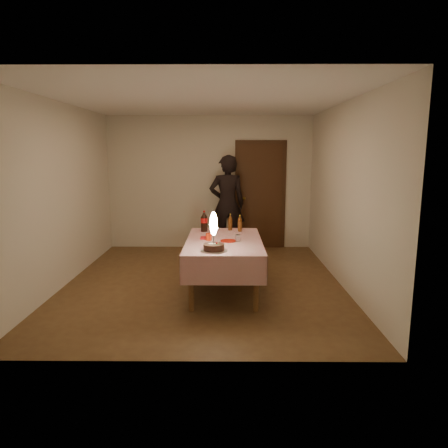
{
  "coord_description": "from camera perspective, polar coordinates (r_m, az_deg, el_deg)",
  "views": [
    {
      "loc": [
        0.34,
        -5.64,
        1.91
      ],
      "look_at": [
        0.3,
        -0.38,
        0.95
      ],
      "focal_mm": 32.0,
      "sensor_mm": 36.0,
      "label": 1
    }
  ],
  "objects": [
    {
      "name": "room_shell",
      "position": [
        5.73,
        -2.68,
        7.77
      ],
      "size": [
        4.04,
        4.54,
        2.62
      ],
      "color": "beige",
      "rests_on": "ground"
    },
    {
      "name": "ground",
      "position": [
        5.96,
        -2.91,
        -8.35
      ],
      "size": [
        4.0,
        4.5,
        0.01
      ],
      "primitive_type": "cube",
      "color": "brown",
      "rests_on": "ground"
    },
    {
      "name": "napkin_stack",
      "position": [
        5.53,
        -2.6,
        -1.99
      ],
      "size": [
        0.15,
        0.15,
        0.02
      ],
      "primitive_type": "cube",
      "color": "#B61417",
      "rests_on": "dining_table"
    },
    {
      "name": "photographer",
      "position": [
        7.56,
        0.45,
        2.85
      ],
      "size": [
        0.72,
        0.52,
        1.85
      ],
      "color": "black",
      "rests_on": "ground"
    },
    {
      "name": "birthday_cake",
      "position": [
        4.83,
        -1.48,
        -2.36
      ],
      "size": [
        0.32,
        0.32,
        0.48
      ],
      "color": "white",
      "rests_on": "dining_table"
    },
    {
      "name": "cola_bottle",
      "position": [
        6.0,
        -2.85,
        0.37
      ],
      "size": [
        0.1,
        0.1,
        0.32
      ],
      "color": "black",
      "rests_on": "dining_table"
    },
    {
      "name": "red_cup",
      "position": [
        5.41,
        -2.21,
        -1.83
      ],
      "size": [
        0.08,
        0.08,
        0.1
      ],
      "primitive_type": "cylinder",
      "color": "red",
      "rests_on": "dining_table"
    },
    {
      "name": "red_plate",
      "position": [
        5.37,
        0.65,
        -2.41
      ],
      "size": [
        0.22,
        0.22,
        0.01
      ],
      "primitive_type": "cylinder",
      "color": "#A8180B",
      "rests_on": "dining_table"
    },
    {
      "name": "dining_table",
      "position": [
        5.46,
        0.0,
        -3.28
      ],
      "size": [
        1.02,
        1.72,
        0.72
      ],
      "color": "brown",
      "rests_on": "ground"
    },
    {
      "name": "amber_bottle_mid",
      "position": [
        6.1,
        0.89,
        0.22
      ],
      "size": [
        0.06,
        0.06,
        0.25
      ],
      "color": "#592D0F",
      "rests_on": "dining_table"
    },
    {
      "name": "clear_cup",
      "position": [
        5.35,
        2.0,
        -2.03
      ],
      "size": [
        0.07,
        0.07,
        0.09
      ],
      "primitive_type": "cylinder",
      "color": "silver",
      "rests_on": "dining_table"
    },
    {
      "name": "amber_bottle_right",
      "position": [
        6.0,
        2.28,
        0.05
      ],
      "size": [
        0.06,
        0.06,
        0.25
      ],
      "color": "#592D0F",
      "rests_on": "dining_table"
    },
    {
      "name": "amber_bottle_left",
      "position": [
        6.12,
        -1.17,
        0.25
      ],
      "size": [
        0.06,
        0.06,
        0.25
      ],
      "color": "#592D0F",
      "rests_on": "dining_table"
    }
  ]
}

